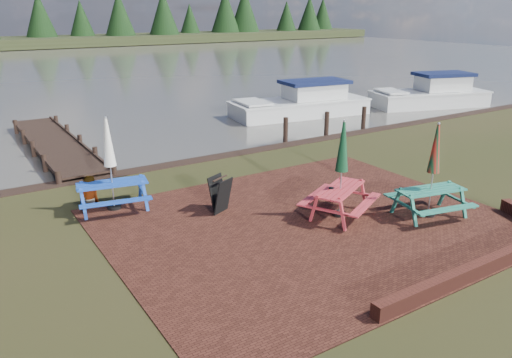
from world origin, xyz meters
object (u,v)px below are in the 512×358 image
object	(u,v)px
picnic_table_red	(341,184)
boat_far	(432,96)
picnic_table_blue	(112,178)
person	(87,177)
boat_near	(303,105)
picnic_table_teal	(431,185)
jetty	(56,144)
chalkboard	(220,194)

from	to	relation	value
picnic_table_red	boat_far	world-z (taller)	picnic_table_red
picnic_table_red	boat_far	xyz separation A→B (m)	(14.31, 8.92, -0.44)
picnic_table_blue	person	distance (m)	0.67
boat_near	picnic_table_teal	bearing A→B (deg)	163.65
person	boat_near	bearing A→B (deg)	-174.94
picnic_table_teal	boat_far	bearing A→B (deg)	50.91
boat_near	boat_far	distance (m)	7.44
picnic_table_teal	boat_near	distance (m)	12.96
jetty	person	xyz separation A→B (m)	(-0.50, -6.49, 0.69)
jetty	boat_far	xyz separation A→B (m)	(18.72, -1.38, 0.26)
picnic_table_teal	chalkboard	xyz separation A→B (m)	(-4.10, 2.93, -0.34)
boat_near	boat_far	size ratio (longest dim) A/B	1.07
boat_near	person	world-z (taller)	person
jetty	boat_far	distance (m)	18.77
chalkboard	person	xyz separation A→B (m)	(-2.63, 2.04, 0.35)
picnic_table_red	picnic_table_blue	distance (m)	5.56
boat_far	person	size ratio (longest dim) A/B	4.05
chalkboard	jetty	distance (m)	8.81
picnic_table_teal	chalkboard	size ratio (longest dim) A/B	2.58
picnic_table_blue	chalkboard	distance (m)	2.69
picnic_table_red	boat_near	distance (m)	12.81
chalkboard	person	world-z (taller)	person
picnic_table_red	person	world-z (taller)	picnic_table_red
picnic_table_blue	jetty	bearing A→B (deg)	100.13
picnic_table_teal	picnic_table_blue	world-z (taller)	picnic_table_blue
person	chalkboard	bearing A→B (deg)	117.38
picnic_table_blue	person	size ratio (longest dim) A/B	1.44
jetty	person	bearing A→B (deg)	-94.44
picnic_table_blue	boat_near	bearing A→B (deg)	42.97
picnic_table_blue	chalkboard	bearing A→B (deg)	-25.34
picnic_table_teal	boat_near	xyz separation A→B (m)	(5.27, 11.83, -0.45)
picnic_table_teal	picnic_table_red	size ratio (longest dim) A/B	0.98
picnic_table_blue	boat_far	distance (m)	19.59
jetty	person	distance (m)	6.55
boat_far	person	world-z (taller)	person
person	jetty	bearing A→B (deg)	-119.15
picnic_table_red	jetty	xyz separation A→B (m)	(-4.41, 10.30, -0.70)
picnic_table_red	person	size ratio (longest dim) A/B	1.45
picnic_table_blue	boat_near	distance (m)	13.67
boat_far	person	xyz separation A→B (m)	(-19.23, -5.11, 0.43)
picnic_table_blue	boat_far	bearing A→B (deg)	27.09
chalkboard	picnic_table_blue	bearing A→B (deg)	118.96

